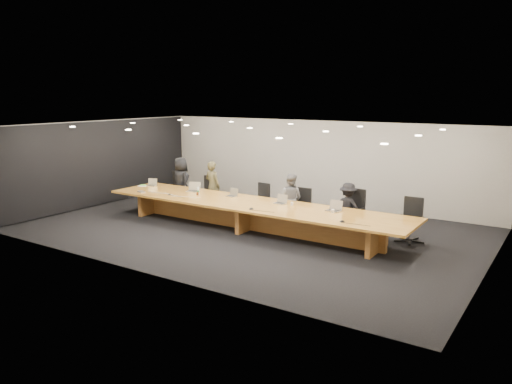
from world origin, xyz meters
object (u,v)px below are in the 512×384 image
chair_far_left (174,188)px  av_box (141,192)px  person_a (181,182)px  mic_left (169,194)px  amber_mug (198,194)px  laptop_c (231,192)px  mic_right (342,221)px  paper_cup_near (292,204)px  conference_table (250,211)px  chair_right (352,210)px  laptop_b (193,187)px  laptop_e (333,206)px  person_c (290,199)px  chair_far_right (410,220)px  chair_mid_right (301,206)px  chair_mid_left (259,200)px  water_bottle (198,191)px  laptop_a (151,182)px  person_d (348,208)px  mic_center (251,208)px  person_b (213,186)px  laptop_d (280,199)px  chair_left (204,193)px  paper_cup_far (333,211)px

chair_far_left → av_box: bearing=-73.8°
chair_far_left → person_a: person_a is taller
chair_far_left → mic_left: 2.23m
person_a → amber_mug: size_ratio=19.02×
av_box → laptop_c: bearing=33.1°
av_box → mic_right: mic_right is taller
paper_cup_near → conference_table: bearing=-163.3°
chair_right → laptop_b: bearing=-158.2°
laptop_e → paper_cup_near: laptop_e is taller
laptop_b → person_c: bearing=-2.8°
laptop_b → amber_mug: laptop_b is taller
chair_far_right → av_box: 7.79m
chair_mid_right → chair_far_right: bearing=-0.6°
conference_table → chair_mid_left: 1.37m
chair_mid_right → water_bottle: bearing=-157.7°
laptop_a → person_d: bearing=-11.8°
mic_center → person_a: bearing=156.1°
chair_mid_left → water_bottle: chair_mid_left is taller
water_bottle → person_c: bearing=22.4°
person_b → mic_center: (2.66, -1.79, -0.03)m
person_a → water_bottle: (1.59, -1.06, 0.04)m
person_c → laptop_d: (0.12, -0.79, 0.15)m
laptop_e → mic_left: 4.94m
amber_mug → chair_far_right: bearing=11.0°
person_a → laptop_d: bearing=-170.3°
water_bottle → amber_mug: 0.09m
chair_right → av_box: 6.28m
av_box → laptop_e: bearing=21.7°
person_a → conference_table: bearing=-177.8°
chair_far_left → chair_mid_left: chair_far_left is taller
person_b → amber_mug: size_ratio=18.65×
av_box → chair_left: bearing=71.5°
chair_far_left → laptop_e: size_ratio=3.10×
laptop_c → chair_far_right: bearing=18.0°
person_c → laptop_d: bearing=93.8°
chair_right → mic_right: chair_right is taller
laptop_e → mic_center: 2.09m
person_d → laptop_b: (-4.65, -0.86, 0.22)m
paper_cup_far → chair_left: bearing=168.5°
chair_far_right → laptop_b: size_ratio=3.11×
chair_far_left → chair_right: chair_right is taller
chair_left → chair_mid_left: size_ratio=1.05×
av_box → mic_left: size_ratio=1.87×
person_d → water_bottle: bearing=15.8°
conference_table → laptop_d: laptop_d is taller
chair_left → laptop_c: bearing=-12.6°
laptop_d → chair_far_right: bearing=18.0°
laptop_c → amber_mug: (-0.95, -0.37, -0.08)m
laptop_b → laptop_a: bearing=162.8°
person_c → laptop_a: bearing=4.3°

